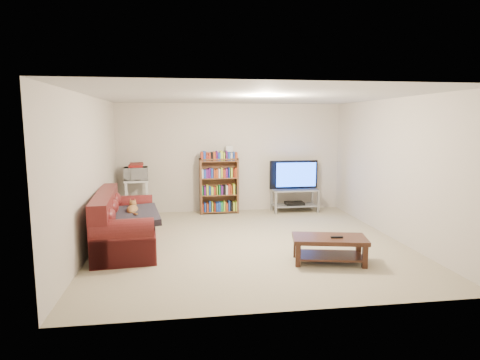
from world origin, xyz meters
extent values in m
plane|color=tan|center=(0.00, 0.00, 0.00)|extent=(5.00, 5.00, 0.00)
plane|color=white|center=(0.00, 0.00, 2.40)|extent=(5.00, 5.00, 0.00)
plane|color=beige|center=(0.00, 2.50, 1.20)|extent=(5.00, 0.00, 5.00)
plane|color=beige|center=(0.00, -2.50, 1.20)|extent=(5.00, 0.00, 5.00)
plane|color=beige|center=(-2.50, 0.00, 1.20)|extent=(0.00, 5.00, 5.00)
plane|color=beige|center=(2.50, 0.00, 1.20)|extent=(0.00, 5.00, 5.00)
cube|color=#5B1717|center=(-2.00, 0.08, 0.20)|extent=(1.07, 2.15, 0.40)
cube|color=#5B1717|center=(-2.31, 0.05, 0.45)|extent=(0.43, 2.09, 0.87)
cube|color=#5B1717|center=(-1.92, -0.84, 0.26)|extent=(0.87, 0.31, 0.52)
cube|color=#5B1717|center=(-2.07, 1.00, 0.26)|extent=(0.87, 0.31, 0.52)
cube|color=#27242E|center=(-1.89, -0.05, 0.53)|extent=(0.97, 1.16, 0.18)
cube|color=#361C13|center=(0.97, -1.12, 0.35)|extent=(1.12, 0.72, 0.06)
cube|color=#361C13|center=(0.97, -1.12, 0.10)|extent=(1.01, 0.65, 0.03)
cube|color=#361C13|center=(0.48, -1.22, 0.16)|extent=(0.08, 0.08, 0.32)
cube|color=#361C13|center=(1.37, -1.41, 0.16)|extent=(0.08, 0.08, 0.32)
cube|color=#361C13|center=(0.56, -0.83, 0.16)|extent=(0.08, 0.08, 0.32)
cube|color=#361C13|center=(1.46, -1.02, 0.16)|extent=(0.08, 0.08, 0.32)
cube|color=black|center=(1.05, -1.18, 0.39)|extent=(0.17, 0.06, 0.02)
cube|color=#999EA3|center=(1.39, 2.16, 0.50)|extent=(1.03, 0.47, 0.03)
cube|color=#999EA3|center=(1.39, 2.16, 0.15)|extent=(0.98, 0.45, 0.02)
cube|color=gray|center=(0.91, 1.96, 0.26)|extent=(0.05, 0.05, 0.51)
cube|color=gray|center=(1.88, 1.97, 0.26)|extent=(0.05, 0.05, 0.51)
cube|color=gray|center=(0.91, 2.36, 0.26)|extent=(0.05, 0.05, 0.51)
cube|color=gray|center=(1.87, 2.37, 0.26)|extent=(0.05, 0.05, 0.51)
imported|color=black|center=(1.39, 2.16, 0.83)|extent=(1.10, 0.16, 0.63)
cube|color=black|center=(1.39, 2.16, 0.19)|extent=(0.41, 0.29, 0.06)
cube|color=brown|center=(-0.70, 2.25, 0.61)|extent=(0.05, 0.26, 1.22)
cube|color=brown|center=(0.10, 2.27, 0.61)|extent=(0.05, 0.26, 1.22)
cube|color=brown|center=(-0.30, 2.26, 1.20)|extent=(0.85, 0.29, 0.03)
cube|color=maroon|center=(-0.48, 2.25, 1.25)|extent=(0.25, 0.19, 0.07)
cube|color=silver|center=(-2.05, 2.14, 0.77)|extent=(0.53, 0.40, 0.04)
cube|color=silver|center=(-2.05, 2.14, 0.30)|extent=(0.47, 0.36, 0.03)
cube|color=silver|center=(-2.24, 1.98, 0.38)|extent=(0.05, 0.05, 0.75)
cube|color=silver|center=(-1.83, 2.02, 0.38)|extent=(0.05, 0.05, 0.75)
cube|color=silver|center=(-2.27, 2.26, 0.38)|extent=(0.05, 0.05, 0.75)
cube|color=silver|center=(-1.86, 2.29, 0.38)|extent=(0.05, 0.05, 0.75)
imported|color=silver|center=(-2.05, 2.14, 0.93)|extent=(0.52, 0.38, 0.27)
cube|color=maroon|center=(-2.05, 2.14, 1.09)|extent=(0.31, 0.28, 0.05)
camera|label=1|loc=(-1.08, -6.40, 1.99)|focal=30.00mm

